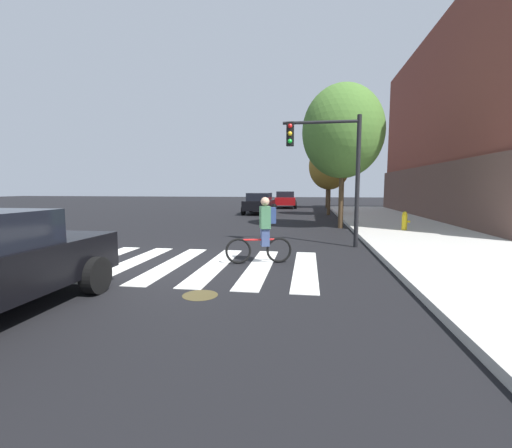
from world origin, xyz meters
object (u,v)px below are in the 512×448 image
at_px(traffic_light_near, 332,158).
at_px(fire_hydrant, 405,221).
at_px(manhole_cover, 200,295).
at_px(sedan_mid, 260,203).
at_px(street_tree_far, 328,166).
at_px(sedan_far, 285,199).
at_px(cyclist, 264,230).
at_px(street_tree_near, 343,132).
at_px(street_tree_mid, 329,166).

height_order(traffic_light_near, fire_hydrant, traffic_light_near).
distance_m(manhole_cover, sedan_mid, 19.06).
bearing_deg(fire_hydrant, street_tree_far, 97.43).
xyz_separation_m(sedan_far, fire_hydrant, (6.18, -17.34, -0.27)).
height_order(sedan_mid, cyclist, cyclist).
xyz_separation_m(sedan_mid, cyclist, (2.42, -16.20, 0.06)).
bearing_deg(sedan_mid, traffic_light_near, -72.45).
relative_size(street_tree_near, street_tree_mid, 1.33).
relative_size(fire_hydrant, street_tree_mid, 0.16).
bearing_deg(fire_hydrant, manhole_cover, -122.57).
distance_m(fire_hydrant, street_tree_mid, 10.07).
height_order(manhole_cover, sedan_far, sedan_far).
relative_size(sedan_far, traffic_light_near, 1.09).
height_order(sedan_mid, traffic_light_near, traffic_light_near).
relative_size(traffic_light_near, street_tree_near, 0.63).
distance_m(cyclist, traffic_light_near, 3.89).
bearing_deg(cyclist, traffic_light_near, 56.78).
distance_m(manhole_cover, sedan_far, 26.60).
distance_m(cyclist, street_tree_near, 9.22).
xyz_separation_m(cyclist, street_tree_mid, (2.52, 15.77, 2.54)).
height_order(traffic_light_near, street_tree_far, street_tree_far).
relative_size(sedan_far, cyclist, 2.72).
height_order(traffic_light_near, street_tree_near, street_tree_near).
bearing_deg(manhole_cover, cyclist, 74.10).
xyz_separation_m(street_tree_mid, street_tree_far, (0.31, 8.24, 0.48)).
distance_m(sedan_mid, fire_hydrant, 12.31).
bearing_deg(sedan_mid, manhole_cover, -85.09).
bearing_deg(street_tree_near, cyclist, -108.20).
bearing_deg(manhole_cover, fire_hydrant, 57.43).
height_order(traffic_light_near, street_tree_mid, street_tree_mid).
distance_m(traffic_light_near, street_tree_far, 21.28).
relative_size(street_tree_mid, street_tree_far, 0.88).
bearing_deg(manhole_cover, traffic_light_near, 64.82).
bearing_deg(cyclist, street_tree_far, 83.28).
distance_m(traffic_light_near, street_tree_near, 5.56).
distance_m(sedan_mid, street_tree_mid, 5.59).
height_order(cyclist, street_tree_mid, street_tree_mid).
bearing_deg(street_tree_mid, traffic_light_near, -93.05).
bearing_deg(manhole_cover, sedan_mid, 94.91).
bearing_deg(traffic_light_near, fire_hydrant, 48.22).
xyz_separation_m(fire_hydrant, street_tree_far, (-2.29, 17.54, 3.33)).
bearing_deg(manhole_cover, sedan_far, 90.58).
bearing_deg(street_tree_far, street_tree_near, -90.67).
height_order(cyclist, fire_hydrant, cyclist).
xyz_separation_m(cyclist, traffic_light_near, (1.82, 2.78, 2.02)).
bearing_deg(street_tree_near, street_tree_mid, 90.94).
relative_size(manhole_cover, sedan_mid, 0.14).
height_order(sedan_mid, street_tree_near, street_tree_near).
bearing_deg(traffic_light_near, manhole_cover, -115.18).
bearing_deg(street_tree_near, street_tree_far, 89.33).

